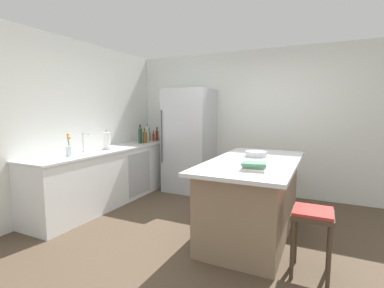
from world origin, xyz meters
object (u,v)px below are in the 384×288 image
at_px(kitchen_island, 253,196).
at_px(refrigerator, 190,140).
at_px(cookbook_stack, 254,166).
at_px(hot_sauce_bottle, 154,137).
at_px(wine_bottle, 140,136).
at_px(mixing_bowl, 256,154).
at_px(whiskey_bottle, 145,137).
at_px(soda_bottle, 147,135).
at_px(bar_stool, 312,222).
at_px(vinegar_bottle, 149,136).
at_px(syrup_bottle, 157,135).
at_px(flower_vase, 69,150).
at_px(gin_bottle, 147,136).
at_px(sink_faucet, 84,142).
at_px(paper_towel_roll, 107,141).

xyz_separation_m(kitchen_island, refrigerator, (-1.54, 1.35, 0.49)).
bearing_deg(cookbook_stack, hot_sauce_bottle, 141.66).
bearing_deg(wine_bottle, mixing_bowl, -16.08).
relative_size(whiskey_bottle, wine_bottle, 0.77).
bearing_deg(mixing_bowl, soda_bottle, 158.03).
height_order(bar_stool, vinegar_bottle, vinegar_bottle).
height_order(syrup_bottle, hot_sauce_bottle, syrup_bottle).
bearing_deg(hot_sauce_bottle, cookbook_stack, -38.34).
relative_size(flower_vase, syrup_bottle, 1.14).
bearing_deg(soda_bottle, hot_sauce_bottle, 81.60).
bearing_deg(hot_sauce_bottle, gin_bottle, -80.14).
bearing_deg(hot_sauce_bottle, refrigerator, -5.38).
xyz_separation_m(refrigerator, bar_stool, (2.25, -2.02, -0.44)).
relative_size(sink_faucet, soda_bottle, 0.89).
xyz_separation_m(vinegar_bottle, whiskey_bottle, (0.10, -0.30, 0.00)).
distance_m(syrup_bottle, hot_sauce_bottle, 0.09).
bearing_deg(whiskey_bottle, gin_bottle, 96.35).
relative_size(kitchen_island, soda_bottle, 6.07).
relative_size(refrigerator, paper_towel_roll, 6.14).
bearing_deg(cookbook_stack, soda_bottle, 144.65).
xyz_separation_m(hot_sauce_bottle, vinegar_bottle, (-0.04, -0.10, 0.02)).
distance_m(bar_stool, gin_bottle, 3.60).
height_order(gin_bottle, whiskey_bottle, gin_bottle).
bearing_deg(refrigerator, paper_towel_roll, -123.51).
distance_m(refrigerator, soda_bottle, 0.90).
distance_m(refrigerator, gin_bottle, 0.84).
xyz_separation_m(refrigerator, sink_faucet, (-0.93, -1.69, 0.10)).
xyz_separation_m(kitchen_island, bar_stool, (0.70, -0.67, 0.05)).
xyz_separation_m(vinegar_bottle, gin_bottle, (0.09, -0.19, 0.02)).
distance_m(kitchen_island, whiskey_bottle, 2.62).
xyz_separation_m(flower_vase, paper_towel_roll, (-0.02, 0.75, 0.04)).
distance_m(refrigerator, paper_towel_roll, 1.55).
bearing_deg(syrup_bottle, vinegar_bottle, -110.26).
height_order(gin_bottle, wine_bottle, wine_bottle).
distance_m(whiskey_bottle, mixing_bowl, 2.43).
bearing_deg(hot_sauce_bottle, flower_vase, -89.24).
bearing_deg(wine_bottle, cookbook_stack, -31.27).
xyz_separation_m(syrup_bottle, whiskey_bottle, (0.03, -0.48, 0.00)).
relative_size(vinegar_bottle, soda_bottle, 0.81).
height_order(refrigerator, bar_stool, refrigerator).
height_order(hot_sauce_bottle, gin_bottle, gin_bottle).
height_order(syrup_bottle, vinegar_bottle, syrup_bottle).
xyz_separation_m(hot_sauce_bottle, soda_bottle, (-0.03, -0.19, 0.05)).
relative_size(kitchen_island, sink_faucet, 6.80).
distance_m(whiskey_bottle, cookbook_stack, 2.96).
relative_size(refrigerator, gin_bottle, 5.61).
bearing_deg(kitchen_island, gin_bottle, 154.13).
xyz_separation_m(sink_faucet, flower_vase, (0.09, -0.35, -0.06)).
bearing_deg(syrup_bottle, wine_bottle, -91.33).
distance_m(kitchen_island, sink_faucet, 2.57).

